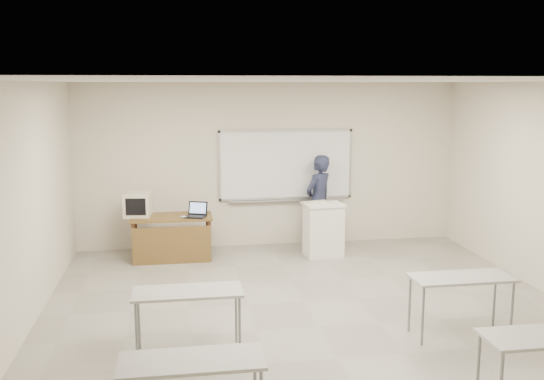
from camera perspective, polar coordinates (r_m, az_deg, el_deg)
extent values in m
cube|color=gray|center=(7.70, 4.41, -12.75)|extent=(7.00, 8.00, 0.01)
cube|color=white|center=(11.15, 1.32, 2.40)|extent=(2.40, 0.03, 1.20)
cube|color=#B7BABC|center=(11.08, 1.34, 5.58)|extent=(2.48, 0.04, 0.04)
cube|color=#B7BABC|center=(11.24, 1.31, -0.73)|extent=(2.48, 0.04, 0.04)
cube|color=#B7BABC|center=(11.00, -4.95, 2.26)|extent=(0.04, 0.04, 1.28)
cube|color=#B7BABC|center=(11.42, 7.36, 2.51)|extent=(0.04, 0.04, 1.28)
cube|color=#B7BABC|center=(11.21, 1.35, -0.98)|extent=(2.16, 0.07, 0.02)
cube|color=#ADACA8|center=(6.79, -7.95, -9.48)|extent=(1.20, 0.50, 0.03)
cylinder|color=slate|center=(6.75, -12.63, -13.07)|extent=(0.03, 0.03, 0.70)
cylinder|color=slate|center=(6.76, -3.06, -12.79)|extent=(0.03, 0.03, 0.70)
cylinder|color=slate|center=(7.12, -12.43, -11.82)|extent=(0.03, 0.03, 0.70)
cylinder|color=slate|center=(7.13, -3.39, -11.56)|extent=(0.03, 0.03, 0.70)
cube|color=#ADACA8|center=(7.54, 17.42, -7.87)|extent=(1.20, 0.50, 0.03)
cylinder|color=slate|center=(7.26, 14.01, -11.44)|extent=(0.03, 0.03, 0.70)
cylinder|color=slate|center=(7.74, 21.66, -10.50)|extent=(0.03, 0.03, 0.70)
cylinder|color=slate|center=(7.61, 12.82, -10.39)|extent=(0.03, 0.03, 0.70)
cylinder|color=slate|center=(8.07, 20.21, -9.58)|extent=(0.03, 0.03, 0.70)
cube|color=#ADACA8|center=(5.22, -7.57, -15.65)|extent=(1.20, 0.50, 0.03)
cylinder|color=slate|center=(6.19, 18.84, -15.58)|extent=(0.03, 0.03, 0.70)
cube|color=brown|center=(10.45, -9.45, -2.53)|extent=(1.37, 0.68, 0.04)
cube|color=brown|center=(10.23, -9.39, -5.18)|extent=(1.30, 0.03, 0.63)
cylinder|color=#432614|center=(10.29, -12.89, -4.99)|extent=(0.06, 0.06, 0.71)
cylinder|color=#432614|center=(10.27, -5.91, -4.81)|extent=(0.06, 0.06, 0.71)
cylinder|color=#432614|center=(10.83, -12.69, -4.23)|extent=(0.06, 0.06, 0.71)
cylinder|color=#432614|center=(10.82, -6.07, -4.06)|extent=(0.06, 0.06, 0.71)
cube|color=white|center=(10.57, 4.85, -3.85)|extent=(0.63, 0.45, 0.90)
cube|color=white|center=(10.47, 4.89, -1.38)|extent=(0.67, 0.49, 0.04)
cube|color=beige|center=(10.57, -12.46, -1.28)|extent=(0.42, 0.44, 0.40)
cube|color=beige|center=(10.34, -12.53, -1.53)|extent=(0.44, 0.04, 0.42)
cube|color=black|center=(10.32, -12.54, -1.56)|extent=(0.33, 0.01, 0.28)
cube|color=black|center=(10.27, -7.23, -2.52)|extent=(0.33, 0.24, 0.02)
cube|color=black|center=(10.26, -7.23, -2.46)|extent=(0.27, 0.14, 0.01)
cube|color=black|center=(10.39, -7.27, -1.69)|extent=(0.33, 0.07, 0.23)
cube|color=#7E9DD4|center=(10.38, -7.27, -1.69)|extent=(0.28, 0.05, 0.17)
ellipsoid|color=#939699|center=(10.24, -8.34, -2.51)|extent=(0.13, 0.10, 0.04)
cube|color=beige|center=(10.51, 3.99, -1.15)|extent=(0.51, 0.28, 0.03)
imported|color=black|center=(11.12, 4.42, -1.05)|extent=(0.74, 0.71, 1.70)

